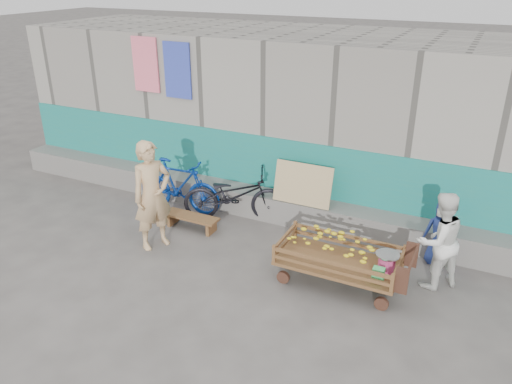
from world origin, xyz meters
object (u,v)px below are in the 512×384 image
at_px(vendor_man, 152,196).
at_px(woman, 439,241).
at_px(bench, 191,219).
at_px(banana_cart, 337,251).
at_px(bicycle_dark, 235,195).
at_px(bicycle_blue, 179,186).
at_px(child, 441,233).

xyz_separation_m(vendor_man, woman, (4.15, 0.81, -0.17)).
bearing_deg(vendor_man, bench, 10.03).
bearing_deg(woman, bench, -43.02).
xyz_separation_m(banana_cart, bicycle_dark, (-2.20, 1.12, -0.06)).
distance_m(banana_cart, bench, 2.78).
height_order(bench, woman, woman).
bearing_deg(bench, bicycle_blue, 138.55).
bearing_deg(banana_cart, woman, 25.24).
height_order(bench, bicycle_blue, bicycle_blue).
xyz_separation_m(bicycle_dark, bicycle_blue, (-1.07, -0.12, 0.02)).
distance_m(banana_cart, bicycle_dark, 2.47).
distance_m(child, bicycle_dark, 3.42).
bearing_deg(child, woman, 77.92).
relative_size(banana_cart, child, 1.77).
bearing_deg(vendor_man, bicycle_blue, 42.40).
distance_m(bench, bicycle_blue, 0.82).
relative_size(bench, vendor_man, 0.55).
bearing_deg(woman, bicycle_dark, -53.13).
bearing_deg(bicycle_blue, child, -90.47).
xyz_separation_m(bench, bicycle_blue, (-0.57, 0.50, 0.32)).
xyz_separation_m(vendor_man, bicycle_blue, (-0.36, 1.23, -0.38)).
bearing_deg(woman, bicycle_blue, -49.54).
bearing_deg(banana_cart, bicycle_dark, 153.00).
bearing_deg(vendor_man, banana_cart, -59.78).
distance_m(bicycle_dark, bicycle_blue, 1.08).
bearing_deg(child, vendor_man, 4.90).
bearing_deg(bicycle_dark, bench, 116.49).
xyz_separation_m(banana_cart, woman, (1.24, 0.58, 0.18)).
distance_m(child, bicycle_blue, 4.50).
distance_m(banana_cart, bicycle_blue, 3.43).
bearing_deg(banana_cart, bench, 169.52).
relative_size(bicycle_dark, bicycle_blue, 1.09).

